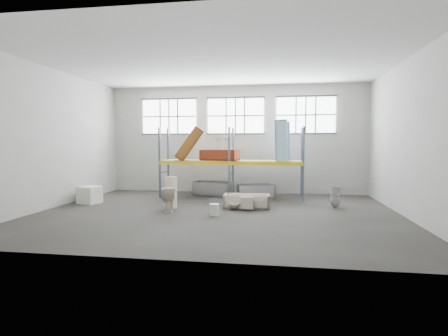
% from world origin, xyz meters
% --- Properties ---
extents(floor, '(12.00, 10.00, 0.10)m').
position_xyz_m(floor, '(0.00, 0.00, -0.05)').
color(floor, '#403B36').
rests_on(floor, ground).
extents(ceiling, '(12.00, 10.00, 0.10)m').
position_xyz_m(ceiling, '(0.00, 0.00, 5.05)').
color(ceiling, silver).
rests_on(ceiling, ground).
extents(wall_back, '(12.00, 0.10, 5.00)m').
position_xyz_m(wall_back, '(0.00, 5.05, 2.50)').
color(wall_back, '#9D9B92').
rests_on(wall_back, ground).
extents(wall_front, '(12.00, 0.10, 5.00)m').
position_xyz_m(wall_front, '(0.00, -5.05, 2.50)').
color(wall_front, '#ABA89F').
rests_on(wall_front, ground).
extents(wall_left, '(0.10, 10.00, 5.00)m').
position_xyz_m(wall_left, '(-6.05, 0.00, 2.50)').
color(wall_left, '#A2A096').
rests_on(wall_left, ground).
extents(wall_right, '(0.10, 10.00, 5.00)m').
position_xyz_m(wall_right, '(6.05, 0.00, 2.50)').
color(wall_right, '#A2A097').
rests_on(wall_right, ground).
extents(window_left, '(2.60, 0.04, 1.60)m').
position_xyz_m(window_left, '(-3.20, 4.94, 3.60)').
color(window_left, white).
rests_on(window_left, wall_back).
extents(window_mid, '(2.60, 0.04, 1.60)m').
position_xyz_m(window_mid, '(0.00, 4.94, 3.60)').
color(window_mid, white).
rests_on(window_mid, wall_back).
extents(window_right, '(2.60, 0.04, 1.60)m').
position_xyz_m(window_right, '(3.20, 4.94, 3.60)').
color(window_right, white).
rests_on(window_right, wall_back).
extents(rack_upright_la, '(0.08, 0.08, 3.00)m').
position_xyz_m(rack_upright_la, '(-3.00, 2.90, 1.50)').
color(rack_upright_la, slate).
rests_on(rack_upright_la, floor).
extents(rack_upright_lb, '(0.08, 0.08, 3.00)m').
position_xyz_m(rack_upright_lb, '(-3.00, 4.10, 1.50)').
color(rack_upright_lb, slate).
rests_on(rack_upright_lb, floor).
extents(rack_upright_ma, '(0.08, 0.08, 3.00)m').
position_xyz_m(rack_upright_ma, '(0.00, 2.90, 1.50)').
color(rack_upright_ma, slate).
rests_on(rack_upright_ma, floor).
extents(rack_upright_mb, '(0.08, 0.08, 3.00)m').
position_xyz_m(rack_upright_mb, '(0.00, 4.10, 1.50)').
color(rack_upright_mb, slate).
rests_on(rack_upright_mb, floor).
extents(rack_upright_ra, '(0.08, 0.08, 3.00)m').
position_xyz_m(rack_upright_ra, '(3.00, 2.90, 1.50)').
color(rack_upright_ra, slate).
rests_on(rack_upright_ra, floor).
extents(rack_upright_rb, '(0.08, 0.08, 3.00)m').
position_xyz_m(rack_upright_rb, '(3.00, 4.10, 1.50)').
color(rack_upright_rb, slate).
rests_on(rack_upright_rb, floor).
extents(rack_beam_front, '(6.00, 0.10, 0.14)m').
position_xyz_m(rack_beam_front, '(0.00, 2.90, 1.50)').
color(rack_beam_front, yellow).
rests_on(rack_beam_front, floor).
extents(rack_beam_back, '(6.00, 0.10, 0.14)m').
position_xyz_m(rack_beam_back, '(0.00, 4.10, 1.50)').
color(rack_beam_back, yellow).
rests_on(rack_beam_back, floor).
extents(shelf_deck, '(5.90, 1.10, 0.03)m').
position_xyz_m(shelf_deck, '(0.00, 3.50, 1.58)').
color(shelf_deck, gray).
rests_on(shelf_deck, floor).
extents(wet_patch, '(1.80, 1.80, 0.00)m').
position_xyz_m(wet_patch, '(0.00, 2.70, 0.00)').
color(wet_patch, black).
rests_on(wet_patch, floor).
extents(bathtub_beige, '(1.66, 0.83, 0.48)m').
position_xyz_m(bathtub_beige, '(0.90, 1.03, 0.24)').
color(bathtub_beige, beige).
rests_on(bathtub_beige, floor).
extents(cistern_spare, '(0.43, 0.22, 0.40)m').
position_xyz_m(cistern_spare, '(0.97, 0.45, 0.28)').
color(cistern_spare, '#C4ACA1').
rests_on(cistern_spare, bathtub_beige).
extents(sink_in_tub, '(0.55, 0.55, 0.14)m').
position_xyz_m(sink_in_tub, '(0.50, 0.55, 0.16)').
color(sink_in_tub, beige).
rests_on(sink_in_tub, bathtub_beige).
extents(toilet_beige, '(0.70, 0.92, 0.84)m').
position_xyz_m(toilet_beige, '(-1.73, 0.08, 0.42)').
color(toilet_beige, '#F2E4CC').
rests_on(toilet_beige, floor).
extents(cistern_tall, '(0.43, 0.36, 1.14)m').
position_xyz_m(cistern_tall, '(-1.79, 0.58, 0.57)').
color(cistern_tall, '#F4E1C9').
rests_on(cistern_tall, floor).
extents(toilet_white, '(0.48, 0.47, 0.82)m').
position_xyz_m(toilet_white, '(4.08, 1.68, 0.41)').
color(toilet_white, silver).
rests_on(toilet_white, floor).
extents(steel_tub_left, '(1.78, 1.05, 0.61)m').
position_xyz_m(steel_tub_left, '(-0.87, 3.88, 0.31)').
color(steel_tub_left, '#94989B').
rests_on(steel_tub_left, floor).
extents(steel_tub_right, '(1.69, 1.11, 0.57)m').
position_xyz_m(steel_tub_right, '(1.06, 3.54, 0.28)').
color(steel_tub_right, '#B8BAC1').
rests_on(steel_tub_right, floor).
extents(rust_tub_flat, '(1.71, 1.09, 0.45)m').
position_xyz_m(rust_tub_flat, '(-0.47, 3.36, 1.82)').
color(rust_tub_flat, '#9A371C').
rests_on(rust_tub_flat, shelf_deck).
extents(rust_tub_tilted, '(1.41, 1.02, 1.54)m').
position_xyz_m(rust_tub_tilted, '(-1.82, 3.36, 2.29)').
color(rust_tub_tilted, '#9A5C27').
rests_on(rust_tub_tilted, shelf_deck).
extents(sink_on_shelf, '(0.77, 0.66, 0.59)m').
position_xyz_m(sink_on_shelf, '(-0.36, 3.25, 2.09)').
color(sink_on_shelf, silver).
rests_on(sink_on_shelf, rust_tub_flat).
extents(blue_tub_upright, '(0.70, 0.92, 1.80)m').
position_xyz_m(blue_tub_upright, '(2.18, 3.45, 2.40)').
color(blue_tub_upright, '#93BED9').
rests_on(blue_tub_upright, shelf_deck).
extents(bucket, '(0.37, 0.37, 0.37)m').
position_xyz_m(bucket, '(-0.01, -0.46, 0.19)').
color(bucket, silver).
rests_on(bucket, floor).
extents(carton_near, '(0.91, 0.84, 0.65)m').
position_xyz_m(carton_near, '(-5.22, 1.07, 0.33)').
color(carton_near, white).
rests_on(carton_near, floor).
extents(carton_far, '(0.65, 0.65, 0.45)m').
position_xyz_m(carton_far, '(-5.92, 1.69, 0.22)').
color(carton_far, beige).
rests_on(carton_far, floor).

